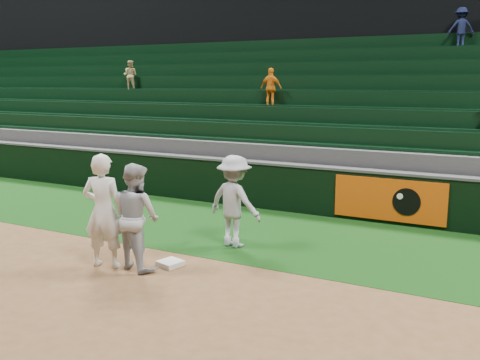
% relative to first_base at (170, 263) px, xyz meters
% --- Properties ---
extents(ground, '(70.00, 70.00, 0.00)m').
position_rel_first_base_xyz_m(ground, '(-0.09, -0.26, -0.04)').
color(ground, brown).
rests_on(ground, ground).
extents(foul_grass, '(36.00, 4.20, 0.01)m').
position_rel_first_base_xyz_m(foul_grass, '(-0.09, 2.74, -0.04)').
color(foul_grass, black).
rests_on(foul_grass, ground).
extents(upper_deck, '(40.00, 12.00, 12.00)m').
position_rel_first_base_xyz_m(upper_deck, '(-0.09, 17.19, 5.96)').
color(upper_deck, black).
rests_on(upper_deck, ground).
extents(first_base, '(0.48, 0.48, 0.09)m').
position_rel_first_base_xyz_m(first_base, '(0.00, 0.00, 0.00)').
color(first_base, white).
rests_on(first_base, ground).
extents(first_baseman, '(0.87, 0.70, 2.09)m').
position_rel_first_base_xyz_m(first_baseman, '(-1.01, -0.59, 1.00)').
color(first_baseman, white).
rests_on(first_baseman, ground).
extents(baserunner, '(1.08, 0.93, 1.92)m').
position_rel_first_base_xyz_m(baserunner, '(-0.46, -0.37, 0.92)').
color(baserunner, '#AAAEB5').
rests_on(baserunner, ground).
extents(base_coach, '(1.32, 0.90, 1.88)m').
position_rel_first_base_xyz_m(base_coach, '(0.49, 1.58, 0.90)').
color(base_coach, '#A2A4B0').
rests_on(base_coach, foul_grass).
extents(field_wall, '(36.00, 0.45, 1.25)m').
position_rel_first_base_xyz_m(field_wall, '(-0.06, 4.94, 0.59)').
color(field_wall, black).
rests_on(field_wall, ground).
extents(stadium_seating, '(36.00, 5.95, 5.59)m').
position_rel_first_base_xyz_m(stadium_seating, '(-0.09, 8.71, 1.66)').
color(stadium_seating, '#38383A').
rests_on(stadium_seating, ground).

